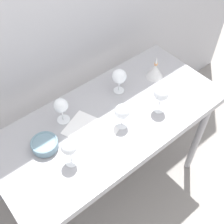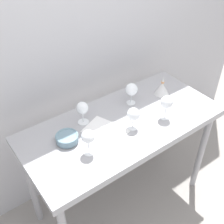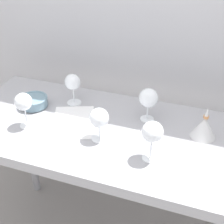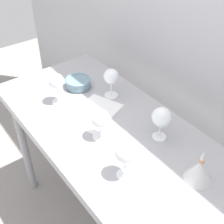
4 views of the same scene
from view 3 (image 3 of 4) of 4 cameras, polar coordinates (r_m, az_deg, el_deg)
back_wall at (r=1.69m, az=4.23°, el=17.83°), size 3.80×0.04×2.60m
steel_counter at (r=1.50m, az=-1.78°, el=-6.23°), size 1.40×0.65×0.90m
wine_glass_near_left at (r=1.43m, az=-16.09°, el=1.62°), size 0.08×0.08×0.17m
wine_glass_near_center at (r=1.31m, az=-2.42°, el=-1.26°), size 0.09×0.09×0.15m
wine_glass_near_right at (r=1.20m, az=7.50°, el=-3.88°), size 0.09×0.09×0.18m
wine_glass_far_left at (r=1.57m, az=-7.32°, el=5.34°), size 0.08×0.08×0.16m
wine_glass_far_right at (r=1.44m, az=6.78°, el=2.47°), size 0.09×0.09×0.17m
tasting_sheet_upper at (r=1.48m, az=-7.19°, el=-1.82°), size 0.28×0.32×0.00m
tasting_bowl at (r=1.62m, az=-14.32°, el=1.93°), size 0.14×0.14×0.06m
decanter_funnel at (r=1.41m, az=16.72°, el=-2.67°), size 0.11×0.11×0.15m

